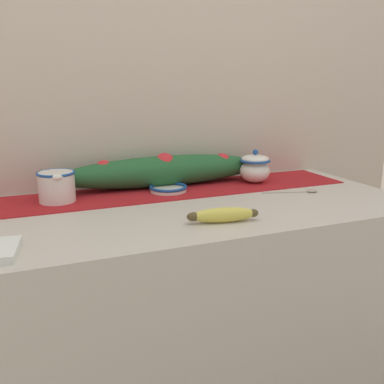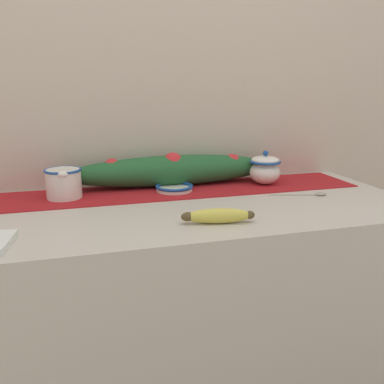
% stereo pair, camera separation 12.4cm
% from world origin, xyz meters
% --- Properties ---
extents(countertop, '(1.38, 0.63, 0.93)m').
position_xyz_m(countertop, '(0.00, 0.00, 0.47)').
color(countertop, beige).
rests_on(countertop, ground_plane).
extents(back_wall, '(2.18, 0.04, 2.40)m').
position_xyz_m(back_wall, '(0.00, 0.33, 1.20)').
color(back_wall, beige).
rests_on(back_wall, ground_plane).
extents(table_runner, '(1.27, 0.25, 0.00)m').
position_xyz_m(table_runner, '(0.00, 0.18, 0.93)').
color(table_runner, '#A8191E').
rests_on(table_runner, countertop).
extents(cream_pitcher, '(0.12, 0.13, 0.10)m').
position_xyz_m(cream_pitcher, '(-0.37, 0.18, 0.98)').
color(cream_pitcher, white).
rests_on(cream_pitcher, countertop).
extents(sugar_bowl, '(0.11, 0.11, 0.12)m').
position_xyz_m(sugar_bowl, '(0.33, 0.18, 0.99)').
color(sugar_bowl, white).
rests_on(sugar_bowl, countertop).
extents(small_dish, '(0.13, 0.13, 0.02)m').
position_xyz_m(small_dish, '(-0.01, 0.17, 0.94)').
color(small_dish, white).
rests_on(small_dish, countertop).
extents(banana, '(0.20, 0.07, 0.04)m').
position_xyz_m(banana, '(0.02, -0.19, 0.95)').
color(banana, '#DBCC4C').
rests_on(banana, countertop).
extents(spoon, '(0.19, 0.07, 0.01)m').
position_xyz_m(spoon, '(0.42, -0.01, 0.93)').
color(spoon, '#A89E89').
rests_on(spoon, countertop).
extents(poinsettia_garland, '(0.75, 0.12, 0.12)m').
position_xyz_m(poinsettia_garland, '(0.00, 0.25, 0.99)').
color(poinsettia_garland, '#235B2D').
rests_on(poinsettia_garland, countertop).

